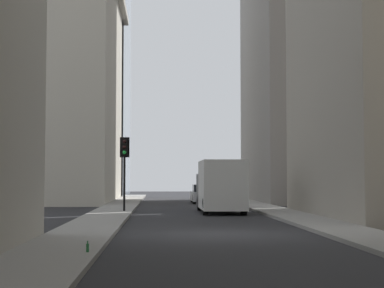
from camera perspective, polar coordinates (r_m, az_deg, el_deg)
ground_plane at (r=21.10m, az=2.28°, el=-8.35°), size 135.00×135.00×0.00m
sidewalk_right at (r=21.17m, az=-10.06°, el=-8.10°), size 90.00×2.20×0.14m
sidewalk_left at (r=21.97m, az=14.16°, el=-7.87°), size 90.00×2.20×0.14m
building_right_far at (r=52.51m, az=-12.53°, el=6.07°), size 20.00×10.50×20.55m
delivery_truck at (r=33.96m, az=2.63°, el=-3.93°), size 6.46×2.25×2.84m
sedan_silver at (r=46.90m, az=1.07°, el=-4.71°), size 4.30×1.78×1.42m
traffic_light_midblock at (r=33.47m, az=-6.29°, el=-1.16°), size 0.43×0.52×4.00m
discarded_bottle at (r=15.00m, az=-9.67°, el=-9.46°), size 0.07×0.07×0.27m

